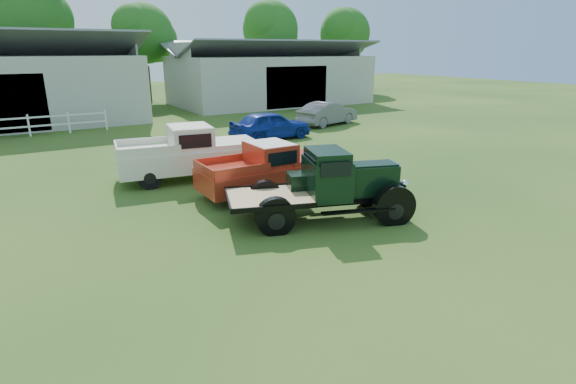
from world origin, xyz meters
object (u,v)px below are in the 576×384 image
misc_car_grey (328,113)px  misc_car_blue (271,125)px  vintage_flatbed (323,185)px  red_pickup (268,168)px  white_pickup (189,153)px

misc_car_grey → misc_car_blue: bearing=97.7°
vintage_flatbed → misc_car_grey: (9.89, 13.35, -0.28)m
red_pickup → misc_car_blue: (4.67, 8.22, -0.11)m
red_pickup → white_pickup: white_pickup is taller
white_pickup → misc_car_blue: bearing=47.1°
misc_car_blue → misc_car_grey: bearing=-69.2°
white_pickup → misc_car_grey: size_ratio=1.20×
white_pickup → misc_car_blue: white_pickup is taller
vintage_flatbed → red_pickup: (-0.16, 2.87, -0.13)m
vintage_flatbed → white_pickup: vintage_flatbed is taller
white_pickup → misc_car_grey: 13.77m
vintage_flatbed → misc_car_blue: 11.97m
white_pickup → misc_car_grey: (11.65, 7.34, -0.24)m
misc_car_grey → vintage_flatbed: bearing=128.3°
white_pickup → misc_car_grey: bearing=40.3°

